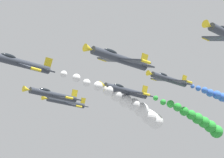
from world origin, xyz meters
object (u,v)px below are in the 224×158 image
airplane_left_outer (125,91)px  airplane_left_inner (119,58)px  airplane_high_slot (169,79)px  airplane_lead (19,62)px  airplane_right_inner (53,95)px  airplane_trailing (65,102)px

airplane_left_outer → airplane_left_inner: bearing=135.3°
airplane_high_slot → airplane_left_inner: bearing=115.5°
airplane_lead → airplane_right_inner: bearing=-49.5°
airplane_right_inner → airplane_trailing: 14.78m
airplane_left_inner → airplane_trailing: (30.51, -11.03, 2.73)m
airplane_lead → airplane_left_inner: 13.85m
airplane_left_inner → airplane_right_inner: (19.52, -1.55, -0.07)m
airplane_lead → airplane_high_slot: size_ratio=1.00×
airplane_trailing → airplane_high_slot: size_ratio=1.00×
airplane_left_inner → airplane_trailing: 32.55m
airplane_lead → airplane_high_slot: bearing=-90.5°
airplane_left_inner → airplane_left_outer: 14.50m
airplane_lead → airplane_left_inner: airplane_lead is taller
airplane_lead → airplane_trailing: bearing=-45.1°
airplane_left_inner → airplane_right_inner: airplane_left_inner is taller
airplane_lead → airplane_trailing: size_ratio=1.00×
airplane_left_outer → airplane_trailing: size_ratio=1.00×
airplane_lead → airplane_left_outer: 19.56m
airplane_right_inner → airplane_trailing: bearing=-40.8°
airplane_trailing → airplane_left_outer: bearing=177.6°
airplane_left_outer → airplane_right_inner: bearing=43.2°
airplane_left_inner → airplane_left_outer: (10.31, -10.19, 0.14)m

